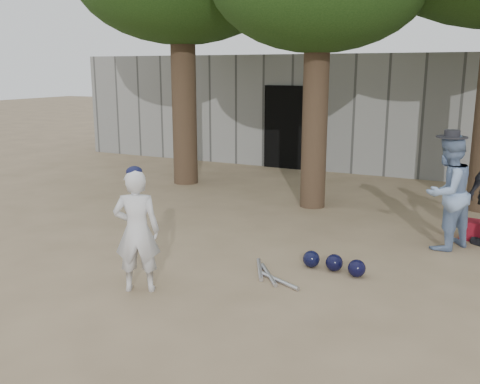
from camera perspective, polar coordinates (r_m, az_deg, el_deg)
The scene contains 7 objects.
ground at distance 7.21m, azimuth -7.91°, elevation -8.52°, with size 70.00×70.00×0.00m, color #937C5E.
boy_player at distance 6.48m, azimuth -10.94°, elevation -4.11°, with size 0.55×0.36×1.50m, color silver.
spectator_blue at distance 8.42m, azimuth 21.20°, elevation -0.07°, with size 0.83×0.65×1.70m, color #7C96BF.
red_bag at distance 9.21m, azimuth 23.83°, elevation -3.75°, with size 0.42×0.32×0.30m, color maroon.
back_building at distance 16.34m, azimuth 12.84°, elevation 8.74°, with size 16.00×5.24×3.00m.
helmet_row at distance 7.25m, azimuth 9.97°, elevation -7.49°, with size 0.87×0.30×0.23m.
bat_pile at distance 7.01m, azimuth 3.08°, elevation -8.79°, with size 0.89×0.76×0.06m.
Camera 1 is at (3.82, -5.52, 2.63)m, focal length 40.00 mm.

